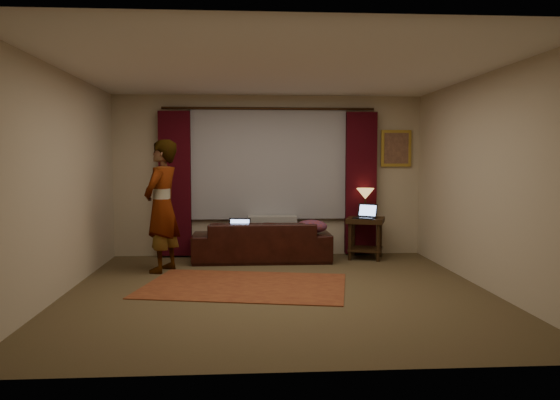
% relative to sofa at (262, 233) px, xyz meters
% --- Properties ---
extents(floor, '(5.00, 5.00, 0.01)m').
position_rel_sofa_xyz_m(floor, '(0.13, -1.96, -0.43)').
color(floor, brown).
rests_on(floor, ground).
extents(ceiling, '(5.00, 5.00, 0.02)m').
position_rel_sofa_xyz_m(ceiling, '(0.13, -1.96, 2.17)').
color(ceiling, silver).
rests_on(ceiling, ground).
extents(wall_back, '(5.00, 0.02, 2.60)m').
position_rel_sofa_xyz_m(wall_back, '(0.13, 0.54, 0.87)').
color(wall_back, '#BCAD91').
rests_on(wall_back, ground).
extents(wall_front, '(5.00, 0.02, 2.60)m').
position_rel_sofa_xyz_m(wall_front, '(0.13, -4.46, 0.87)').
color(wall_front, '#BCAD91').
rests_on(wall_front, ground).
extents(wall_left, '(0.02, 5.00, 2.60)m').
position_rel_sofa_xyz_m(wall_left, '(-2.37, -1.96, 0.87)').
color(wall_left, '#BCAD91').
rests_on(wall_left, ground).
extents(wall_right, '(0.02, 5.00, 2.60)m').
position_rel_sofa_xyz_m(wall_right, '(2.63, -1.96, 0.87)').
color(wall_right, '#BCAD91').
rests_on(wall_right, ground).
extents(sheer_curtain, '(2.50, 0.05, 1.80)m').
position_rel_sofa_xyz_m(sheer_curtain, '(0.13, 0.48, 1.07)').
color(sheer_curtain, gray).
rests_on(sheer_curtain, wall_back).
extents(drape_left, '(0.50, 0.14, 2.30)m').
position_rel_sofa_xyz_m(drape_left, '(-1.37, 0.43, 0.75)').
color(drape_left, '#34050C').
rests_on(drape_left, floor).
extents(drape_right, '(0.50, 0.14, 2.30)m').
position_rel_sofa_xyz_m(drape_right, '(1.63, 0.43, 0.75)').
color(drape_right, '#34050C').
rests_on(drape_right, floor).
extents(curtain_rod, '(0.04, 0.04, 3.40)m').
position_rel_sofa_xyz_m(curtain_rod, '(0.13, 0.43, 1.95)').
color(curtain_rod, '#311E0E').
rests_on(curtain_rod, wall_back).
extents(picture_frame, '(0.50, 0.04, 0.60)m').
position_rel_sofa_xyz_m(picture_frame, '(2.23, 0.51, 1.32)').
color(picture_frame, gold).
rests_on(picture_frame, wall_back).
extents(sofa, '(2.11, 0.91, 0.85)m').
position_rel_sofa_xyz_m(sofa, '(0.00, 0.00, 0.00)').
color(sofa, black).
rests_on(sofa, floor).
extents(throw_blanket, '(0.79, 0.34, 0.09)m').
position_rel_sofa_xyz_m(throw_blanket, '(0.18, 0.28, 0.43)').
color(throw_blanket, gray).
rests_on(throw_blanket, sofa).
extents(clothing_pile, '(0.54, 0.44, 0.21)m').
position_rel_sofa_xyz_m(clothing_pile, '(0.76, -0.10, 0.10)').
color(clothing_pile, brown).
rests_on(clothing_pile, sofa).
extents(laptop_sofa, '(0.37, 0.40, 0.24)m').
position_rel_sofa_xyz_m(laptop_sofa, '(-0.36, -0.17, 0.12)').
color(laptop_sofa, black).
rests_on(laptop_sofa, sofa).
extents(area_rug, '(2.73, 2.09, 0.01)m').
position_rel_sofa_xyz_m(area_rug, '(-0.27, -1.68, -0.42)').
color(area_rug, brown).
rests_on(area_rug, floor).
extents(end_table, '(0.71, 0.71, 0.65)m').
position_rel_sofa_xyz_m(end_table, '(1.64, 0.08, -0.10)').
color(end_table, black).
rests_on(end_table, floor).
extents(tiffany_lamp, '(0.35, 0.35, 0.46)m').
position_rel_sofa_xyz_m(tiffany_lamp, '(1.66, 0.22, 0.45)').
color(tiffany_lamp, olive).
rests_on(tiffany_lamp, end_table).
extents(laptop_table, '(0.45, 0.46, 0.23)m').
position_rel_sofa_xyz_m(laptop_table, '(1.60, -0.05, 0.34)').
color(laptop_table, black).
rests_on(laptop_table, end_table).
extents(person, '(0.69, 0.69, 1.84)m').
position_rel_sofa_xyz_m(person, '(-1.41, -0.71, 0.50)').
color(person, gray).
rests_on(person, floor).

